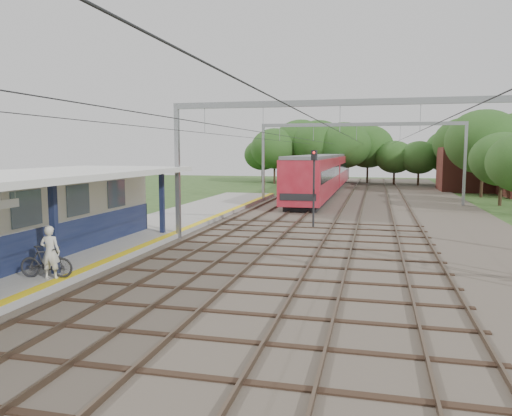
% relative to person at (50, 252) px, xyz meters
% --- Properties ---
extents(ground, '(160.00, 160.00, 0.00)m').
position_rel_person_xyz_m(ground, '(5.60, -5.32, -1.25)').
color(ground, '#2D4C1E').
rests_on(ground, ground).
extents(ballast_bed, '(18.00, 90.00, 0.10)m').
position_rel_person_xyz_m(ballast_bed, '(9.60, 24.68, -1.20)').
color(ballast_bed, '#473D33').
rests_on(ballast_bed, ground).
extents(platform, '(5.00, 52.00, 0.35)m').
position_rel_person_xyz_m(platform, '(-1.90, 8.68, -1.07)').
color(platform, gray).
rests_on(platform, ground).
extents(yellow_stripe, '(0.45, 52.00, 0.01)m').
position_rel_person_xyz_m(yellow_stripe, '(0.35, 8.68, -0.89)').
color(yellow_stripe, yellow).
rests_on(yellow_stripe, platform).
extents(station_building, '(3.41, 18.00, 3.40)m').
position_rel_person_xyz_m(station_building, '(-3.28, 1.68, 0.80)').
color(station_building, beige).
rests_on(station_building, platform).
extents(canopy, '(6.40, 20.00, 3.44)m').
position_rel_person_xyz_m(canopy, '(-2.17, 0.68, 2.39)').
color(canopy, '#131B3B').
rests_on(canopy, platform).
extents(rail_tracks, '(11.80, 88.00, 0.15)m').
position_rel_person_xyz_m(rail_tracks, '(7.10, 24.68, -1.07)').
color(rail_tracks, brown).
rests_on(rail_tracks, ballast_bed).
extents(catenary_system, '(17.22, 88.00, 7.00)m').
position_rel_person_xyz_m(catenary_system, '(8.99, 19.96, 4.26)').
color(catenary_system, gray).
rests_on(catenary_system, ground).
extents(tree_band, '(31.72, 30.88, 8.82)m').
position_rel_person_xyz_m(tree_band, '(9.44, 51.80, 3.67)').
color(tree_band, '#382619').
rests_on(tree_band, ground).
extents(house_far, '(8.00, 6.12, 8.66)m').
position_rel_person_xyz_m(house_far, '(21.60, 46.68, 1.98)').
color(house_far, brown).
rests_on(house_far, ground).
extents(person, '(0.73, 0.55, 1.80)m').
position_rel_person_xyz_m(person, '(0.00, 0.00, 0.00)').
color(person, silver).
rests_on(person, platform).
extents(bicycle, '(1.88, 0.81, 1.10)m').
position_rel_person_xyz_m(bicycle, '(-0.21, 0.05, -0.35)').
color(bicycle, black).
rests_on(bicycle, platform).
extents(train, '(3.14, 39.05, 4.10)m').
position_rel_person_xyz_m(train, '(5.10, 40.58, 1.03)').
color(train, black).
rests_on(train, ballast_bed).
extents(signal_post, '(0.37, 0.33, 4.65)m').
position_rel_person_xyz_m(signal_post, '(6.95, 15.14, 1.75)').
color(signal_post, black).
rests_on(signal_post, ground).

